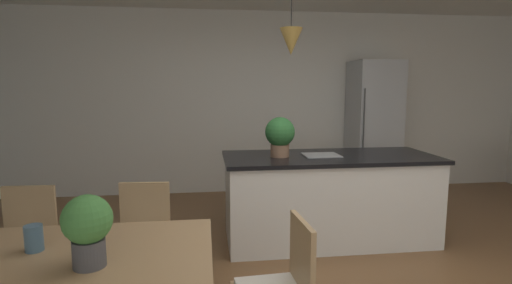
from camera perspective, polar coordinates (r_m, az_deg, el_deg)
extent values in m
cube|color=white|center=(6.05, 2.30, 5.67)|extent=(10.00, 0.12, 2.70)
cube|color=tan|center=(2.39, -30.08, -15.01)|extent=(1.86, 1.03, 0.04)
cylinder|color=tan|center=(2.76, -8.19, -18.92)|extent=(0.06, 0.06, 0.71)
cube|color=tan|center=(3.36, -30.93, -13.53)|extent=(0.42, 0.42, 0.04)
cube|color=white|center=(3.35, -30.97, -12.97)|extent=(0.38, 0.38, 0.03)
cube|color=tan|center=(3.44, -29.87, -8.91)|extent=(0.38, 0.05, 0.42)
cylinder|color=tan|center=(3.52, -26.80, -16.22)|extent=(0.04, 0.04, 0.41)
cylinder|color=tan|center=(3.66, -31.92, -15.65)|extent=(0.04, 0.04, 0.41)
cube|color=tan|center=(3.13, -16.29, -14.27)|extent=(0.43, 0.43, 0.04)
cube|color=white|center=(3.12, -16.32, -13.68)|extent=(0.38, 0.38, 0.03)
cube|color=tan|center=(3.22, -15.75, -9.27)|extent=(0.38, 0.06, 0.42)
cylinder|color=tan|center=(3.34, -12.50, -16.86)|extent=(0.04, 0.04, 0.41)
cylinder|color=tan|center=(3.41, -18.40, -16.57)|extent=(0.04, 0.04, 0.41)
cube|color=tan|center=(2.31, 6.66, -16.11)|extent=(0.05, 0.38, 0.42)
cube|color=white|center=(4.21, 10.48, -8.10)|extent=(2.11, 0.84, 0.88)
cube|color=black|center=(4.11, 10.63, -2.19)|extent=(2.17, 0.90, 0.04)
cube|color=gray|center=(4.08, 9.44, -1.89)|extent=(0.36, 0.30, 0.01)
cube|color=#B2B5B7|center=(6.12, 16.60, 1.94)|extent=(0.66, 0.64, 1.97)
cylinder|color=#4C4C4C|center=(5.69, 15.30, 1.55)|extent=(0.02, 0.02, 1.18)
cone|color=olive|center=(3.96, 5.09, 14.27)|extent=(0.22, 0.22, 0.26)
cylinder|color=#8C664C|center=(3.97, 3.46, -1.24)|extent=(0.19, 0.19, 0.12)
sphere|color=#2D6B33|center=(3.94, 3.48, 1.46)|extent=(0.30, 0.30, 0.30)
cylinder|color=#4C4C51|center=(2.15, -22.98, -14.56)|extent=(0.16, 0.16, 0.14)
sphere|color=#478C42|center=(2.10, -23.24, -10.23)|extent=(0.24, 0.24, 0.24)
cylinder|color=slate|center=(2.47, -29.46, -12.02)|extent=(0.09, 0.09, 0.14)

